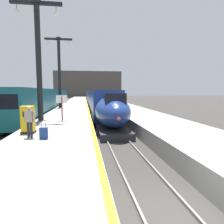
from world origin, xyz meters
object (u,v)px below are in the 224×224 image
Objects in this scene: highspeed_train_main at (93,97)px; passenger_near_edge at (29,119)px; station_column_mid at (38,50)px; ticket_machine_yellow at (28,121)px; departure_info_board at (62,103)px; regional_train_adjacent at (48,99)px; station_column_far at (59,66)px; rolling_suitcase at (44,133)px.

highspeed_train_main reaches higher than passenger_near_edge.
station_column_mid reaches higher than ticket_machine_yellow.
station_column_mid reaches higher than departure_info_board.
regional_train_adjacent is at bearing 103.70° from departure_info_board.
station_column_mid is 4.63m from departure_info_board.
station_column_mid is (2.20, -16.00, 4.69)m from regional_train_adjacent.
station_column_mid is (-5.90, -32.46, 4.84)m from highspeed_train_main.
station_column_mid is at bearing -90.00° from station_column_far.
ticket_machine_yellow is (2.55, -21.07, -0.34)m from regional_train_adjacent.
rolling_suitcase is (1.54, -20.48, -5.83)m from station_column_far.
rolling_suitcase is at bearing -80.66° from regional_train_adjacent.
departure_info_board is at bearing -82.79° from station_column_far.
regional_train_adjacent reaches higher than rolling_suitcase.
passenger_near_edge is 6.07m from departure_info_board.
station_column_mid is at bearing -82.17° from regional_train_adjacent.
highspeed_train_main is at bearing 83.64° from rolling_suitcase.
station_column_far reaches higher than departure_info_board.
ticket_machine_yellow is 4.99m from departure_info_board.
passenger_near_edge is 0.80× the size of departure_info_board.
ticket_machine_yellow is (0.35, -5.06, -5.02)m from station_column_mid.
ticket_machine_yellow is at bearing -106.90° from departure_info_board.
regional_train_adjacent is at bearing 97.83° from station_column_mid.
regional_train_adjacent reaches higher than highspeed_train_main.
highspeed_train_main is 76.17× the size of rolling_suitcase.
passenger_near_edge is 1.32m from ticket_machine_yellow.
station_column_mid is at bearing 169.24° from departure_info_board.
regional_train_adjacent is 3.80× the size of station_column_mid.
rolling_suitcase is at bearing -92.25° from departure_info_board.
highspeed_train_main is at bearing 79.70° from station_column_mid.
regional_train_adjacent is 16.83m from departure_info_board.
regional_train_adjacent is at bearing 97.55° from passenger_near_edge.
regional_train_adjacent is at bearing 96.90° from ticket_machine_yellow.
rolling_suitcase is at bearing -85.71° from station_column_far.
rolling_suitcase is at bearing -54.09° from ticket_machine_yellow.
station_column_mid is at bearing 93.96° from ticket_machine_yellow.
departure_info_board is at bearing 87.75° from rolling_suitcase.
highspeed_train_main is 39.10m from passenger_near_edge.
station_column_far reaches higher than highspeed_train_main.
departure_info_board reaches higher than rolling_suitcase.
regional_train_adjacent is at bearing -116.20° from highspeed_train_main.
highspeed_train_main is 39.41m from rolling_suitcase.
regional_train_adjacent reaches higher than ticket_machine_yellow.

